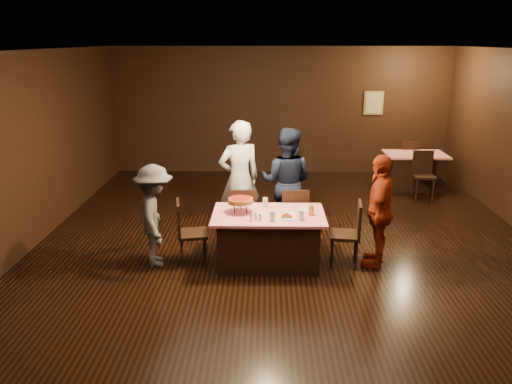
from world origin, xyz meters
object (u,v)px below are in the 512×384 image
(back_table, at_px, (414,171))
(glass_front_right, at_px, (301,215))
(plate_empty, at_px, (306,210))
(glass_front_left, at_px, (272,216))
(pizza_stand, at_px, (241,200))
(main_table, at_px, (268,239))
(chair_back_far, at_px, (407,160))
(diner_white_jacket, at_px, (239,179))
(diner_red_shirt, at_px, (379,211))
(chair_far_right, at_px, (293,215))
(glass_back, at_px, (265,202))
(chair_far_left, at_px, (243,215))
(chair_back_near, at_px, (424,175))
(chair_end_right, at_px, (345,233))
(chair_end_left, at_px, (193,232))
(diner_navy_hoodie, at_px, (286,182))
(glass_amber, at_px, (311,210))
(diner_grey_knit, at_px, (155,216))

(back_table, bearing_deg, glass_front_right, -123.27)
(glass_front_right, bearing_deg, plate_empty, 75.96)
(glass_front_left, bearing_deg, pizza_stand, 142.13)
(main_table, distance_m, chair_back_far, 5.58)
(diner_white_jacket, distance_m, diner_red_shirt, 2.34)
(chair_far_right, distance_m, plate_empty, 0.69)
(back_table, xyz_separation_m, diner_white_jacket, (-3.68, -2.83, 0.58))
(glass_front_left, bearing_deg, diner_red_shirt, 11.40)
(back_table, xyz_separation_m, glass_back, (-3.26, -3.66, 0.46))
(chair_far_left, relative_size, chair_back_near, 1.00)
(pizza_stand, bearing_deg, back_table, 47.26)
(main_table, relative_size, diner_red_shirt, 0.97)
(chair_far_right, relative_size, chair_end_right, 1.00)
(plate_empty, bearing_deg, chair_end_left, -174.81)
(chair_end_left, relative_size, diner_red_shirt, 0.58)
(chair_end_left, distance_m, chair_back_far, 6.27)
(chair_far_right, height_order, glass_front_left, chair_far_right)
(diner_navy_hoodie, xyz_separation_m, diner_red_shirt, (1.28, -1.19, -0.08))
(glass_amber, bearing_deg, main_table, 175.24)
(chair_far_left, relative_size, glass_front_right, 6.79)
(glass_front_left, relative_size, glass_back, 1.00)
(glass_front_right, bearing_deg, back_table, 56.73)
(main_table, height_order, back_table, same)
(pizza_stand, bearing_deg, chair_far_left, 90.00)
(chair_end_left, relative_size, chair_back_near, 1.00)
(chair_far_left, distance_m, chair_end_left, 1.03)
(chair_far_right, height_order, plate_empty, chair_far_right)
(back_table, distance_m, chair_far_right, 4.27)
(chair_end_right, distance_m, diner_grey_knit, 2.74)
(chair_end_left, height_order, glass_front_left, chair_end_left)
(chair_back_near, height_order, chair_back_far, same)
(chair_far_right, distance_m, diner_navy_hoodie, 0.63)
(chair_far_left, xyz_separation_m, diner_navy_hoodie, (0.70, 0.45, 0.43))
(plate_empty, height_order, glass_back, glass_back)
(chair_far_right, relative_size, chair_back_near, 1.00)
(chair_back_far, bearing_deg, main_table, 56.21)
(pizza_stand, bearing_deg, diner_white_jacket, 93.93)
(diner_grey_knit, relative_size, glass_amber, 10.61)
(chair_far_left, relative_size, diner_white_jacket, 0.49)
(diner_navy_hoodie, height_order, glass_amber, diner_navy_hoodie)
(diner_red_shirt, bearing_deg, glass_amber, -69.17)
(chair_far_right, distance_m, chair_end_right, 1.03)
(diner_white_jacket, height_order, diner_grey_knit, diner_white_jacket)
(diner_grey_knit, relative_size, pizza_stand, 3.91)
(chair_end_right, bearing_deg, diner_red_shirt, 98.40)
(plate_empty, bearing_deg, back_table, 55.05)
(diner_white_jacket, xyz_separation_m, glass_front_right, (0.92, -1.38, -0.13))
(chair_back_far, distance_m, diner_grey_knit, 6.68)
(chair_end_left, xyz_separation_m, diner_navy_hoodie, (1.40, 1.20, 0.43))
(chair_far_left, distance_m, glass_front_right, 1.36)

